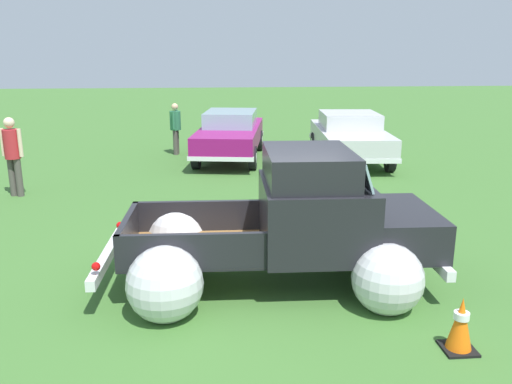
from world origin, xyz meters
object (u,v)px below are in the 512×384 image
spectator_0 (12,151)px  show_car_0 (230,133)px  show_car_1 (350,135)px  lane_cone_0 (461,325)px  spectator_1 (175,126)px  vintage_pickup_truck (296,232)px

spectator_0 → show_car_0: bearing=-35.3°
show_car_0 → show_car_1: bearing=87.3°
show_car_1 → lane_cone_0: size_ratio=7.01×
show_car_1 → spectator_0: 9.07m
spectator_0 → spectator_1: (3.33, 4.67, -0.12)m
vintage_pickup_truck → show_car_0: size_ratio=0.98×
spectator_0 → lane_cone_0: size_ratio=2.84×
show_car_0 → spectator_0: bearing=-43.7°
lane_cone_0 → show_car_1: bearing=82.1°
vintage_pickup_truck → show_car_1: size_ratio=1.06×
spectator_1 → lane_cone_0: size_ratio=2.55×
spectator_0 → lane_cone_0: (7.10, -7.04, -0.72)m
vintage_pickup_truck → show_car_0: vintage_pickup_truck is taller
spectator_1 → spectator_0: bearing=-116.3°
show_car_1 → vintage_pickup_truck: bearing=-15.4°
show_car_0 → spectator_1: spectator_1 is taller
spectator_0 → lane_cone_0: 10.02m
vintage_pickup_truck → show_car_0: bearing=95.0°
show_car_0 → spectator_0: 6.32m
show_car_1 → lane_cone_0: (-1.42, -10.14, -0.47)m
spectator_1 → lane_cone_0: 12.31m
spectator_0 → lane_cone_0: spectator_0 is taller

